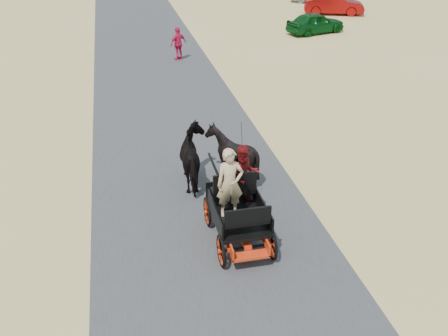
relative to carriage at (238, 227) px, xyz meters
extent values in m
plane|color=tan|center=(-0.65, -0.56, -0.36)|extent=(140.00, 140.00, 0.00)
cube|color=#38383A|center=(-0.65, -0.56, -0.35)|extent=(6.00, 140.00, 0.01)
imported|color=black|center=(-0.55, 3.00, 0.49)|extent=(0.91, 2.01, 1.70)
imported|color=black|center=(0.55, 3.00, 0.49)|extent=(1.37, 1.54, 1.70)
imported|color=tan|center=(-0.20, 0.05, 1.26)|extent=(0.66, 0.43, 1.80)
imported|color=#660C0F|center=(0.30, 0.60, 1.15)|extent=(0.77, 0.60, 1.58)
imported|color=#C71642|center=(0.79, 16.15, 0.50)|extent=(1.08, 0.89, 1.73)
imported|color=#0C4C19|center=(10.08, 20.12, 0.29)|extent=(4.08, 2.49, 1.30)
imported|color=maroon|center=(13.61, 25.33, 0.35)|extent=(4.57, 2.87, 1.42)
camera|label=1|loc=(-2.59, -9.96, 7.28)|focal=40.00mm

